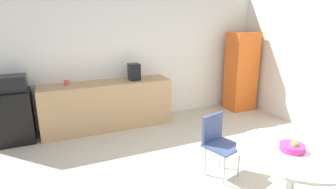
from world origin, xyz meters
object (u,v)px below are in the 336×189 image
at_px(mini_fridge, 16,117).
at_px(chair_navy, 217,138).
at_px(microwave, 11,84).
at_px(round_table, 294,160).
at_px(fruit_bowl, 293,147).
at_px(mug_white, 67,83).
at_px(coffee_maker, 134,72).
at_px(locker_cabinet, 241,72).

bearing_deg(mini_fridge, chair_navy, -41.23).
xyz_separation_m(mini_fridge, microwave, (0.00, 0.00, 0.58)).
bearing_deg(round_table, mini_fridge, 131.63).
distance_m(mini_fridge, chair_navy, 3.41).
height_order(fruit_bowl, mug_white, mug_white).
height_order(microwave, fruit_bowl, microwave).
distance_m(fruit_bowl, coffee_maker, 3.30).
bearing_deg(mug_white, fruit_bowl, -59.22).
distance_m(locker_cabinet, coffee_maker, 2.52).
relative_size(mini_fridge, chair_navy, 1.08).
distance_m(microwave, fruit_bowl, 4.28).
height_order(microwave, chair_navy, microwave).
relative_size(locker_cabinet, mug_white, 13.71).
bearing_deg(mug_white, chair_navy, -53.61).
relative_size(round_table, mug_white, 9.27).
height_order(microwave, round_table, microwave).
relative_size(mini_fridge, coffee_maker, 2.80).
height_order(chair_navy, mug_white, mug_white).
xyz_separation_m(locker_cabinet, fruit_bowl, (-1.82, -3.12, -0.10)).
distance_m(microwave, locker_cabinet, 4.64).
relative_size(microwave, mug_white, 3.72).
bearing_deg(fruit_bowl, chair_navy, 104.62).
height_order(mini_fridge, locker_cabinet, locker_cabinet).
bearing_deg(locker_cabinet, coffee_maker, 177.72).
bearing_deg(mini_fridge, fruit_bowl, -48.80).
bearing_deg(round_table, microwave, 131.63).
relative_size(locker_cabinet, chair_navy, 2.13).
bearing_deg(mug_white, round_table, -58.66).
bearing_deg(fruit_bowl, locker_cabinet, 59.76).
height_order(mug_white, coffee_maker, coffee_maker).
xyz_separation_m(mini_fridge, chair_navy, (2.56, -2.25, 0.07)).
height_order(locker_cabinet, mug_white, locker_cabinet).
relative_size(microwave, round_table, 0.40).
bearing_deg(chair_navy, fruit_bowl, -75.38).
height_order(mini_fridge, coffee_maker, coffee_maker).
distance_m(chair_navy, coffee_maker, 2.35).
xyz_separation_m(fruit_bowl, mug_white, (-1.95, 3.27, 0.17)).
relative_size(chair_navy, mug_white, 6.43).
distance_m(locker_cabinet, mug_white, 3.77).
xyz_separation_m(round_table, chair_navy, (-0.30, 0.97, -0.10)).
xyz_separation_m(mug_white, coffee_maker, (1.25, -0.06, 0.11)).
xyz_separation_m(microwave, coffee_maker, (2.12, 0.00, 0.03)).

